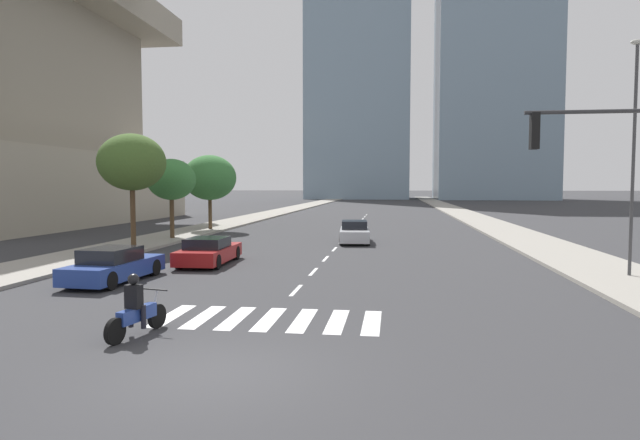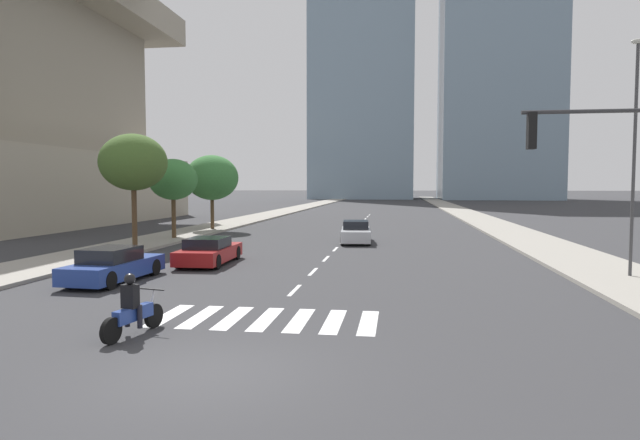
{
  "view_description": "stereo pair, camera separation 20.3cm",
  "coord_description": "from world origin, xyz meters",
  "px_view_note": "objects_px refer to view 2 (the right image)",
  "views": [
    {
      "loc": [
        3.22,
        -9.64,
        3.52
      ],
      "look_at": [
        0.0,
        14.18,
        2.0
      ],
      "focal_mm": 30.47,
      "sensor_mm": 36.0,
      "label": 1
    },
    {
      "loc": [
        3.42,
        -9.61,
        3.52
      ],
      "look_at": [
        0.0,
        14.18,
        2.0
      ],
      "focal_mm": 30.47,
      "sensor_mm": 36.0,
      "label": 2
    }
  ],
  "objects_px": {
    "sedan_silver_0": "(356,233)",
    "street_tree_third": "(212,178)",
    "motorcycle_lead": "(133,311)",
    "traffic_signal_near": "(639,166)",
    "street_lamp_east": "(635,142)",
    "street_tree_second": "(173,180)",
    "sedan_red_1": "(209,251)",
    "sedan_blue_2": "(113,266)",
    "street_tree_nearest": "(133,162)"
  },
  "relations": [
    {
      "from": "sedan_red_1",
      "to": "street_tree_second",
      "type": "relative_size",
      "value": 0.91
    },
    {
      "from": "street_tree_third",
      "to": "motorcycle_lead",
      "type": "bearing_deg",
      "value": -74.09
    },
    {
      "from": "sedan_blue_2",
      "to": "traffic_signal_near",
      "type": "xyz_separation_m",
      "value": [
        16.07,
        -4.4,
        3.4
      ]
    },
    {
      "from": "motorcycle_lead",
      "to": "traffic_signal_near",
      "type": "xyz_separation_m",
      "value": [
        11.87,
        2.28,
        3.41
      ]
    },
    {
      "from": "sedan_blue_2",
      "to": "traffic_signal_near",
      "type": "bearing_deg",
      "value": -102.07
    },
    {
      "from": "street_tree_second",
      "to": "street_tree_third",
      "type": "relative_size",
      "value": 0.89
    },
    {
      "from": "street_lamp_east",
      "to": "street_tree_third",
      "type": "relative_size",
      "value": 1.52
    },
    {
      "from": "motorcycle_lead",
      "to": "street_lamp_east",
      "type": "relative_size",
      "value": 0.24
    },
    {
      "from": "motorcycle_lead",
      "to": "street_tree_nearest",
      "type": "bearing_deg",
      "value": 38.69
    },
    {
      "from": "sedan_blue_2",
      "to": "street_tree_nearest",
      "type": "distance_m",
      "value": 11.25
    },
    {
      "from": "street_tree_third",
      "to": "sedan_blue_2",
      "type": "bearing_deg",
      "value": -79.67
    },
    {
      "from": "street_tree_second",
      "to": "street_tree_third",
      "type": "bearing_deg",
      "value": 90.0
    },
    {
      "from": "sedan_red_1",
      "to": "street_tree_second",
      "type": "distance_m",
      "value": 12.18
    },
    {
      "from": "sedan_red_1",
      "to": "street_lamp_east",
      "type": "height_order",
      "value": "street_lamp_east"
    },
    {
      "from": "motorcycle_lead",
      "to": "street_tree_nearest",
      "type": "relative_size",
      "value": 0.34
    },
    {
      "from": "motorcycle_lead",
      "to": "street_tree_third",
      "type": "relative_size",
      "value": 0.36
    },
    {
      "from": "sedan_silver_0",
      "to": "street_tree_nearest",
      "type": "xyz_separation_m",
      "value": [
        -11.81,
        -5.44,
        4.17
      ]
    },
    {
      "from": "sedan_red_1",
      "to": "sedan_blue_2",
      "type": "xyz_separation_m",
      "value": [
        -1.92,
        -4.83,
        0.02
      ]
    },
    {
      "from": "street_lamp_east",
      "to": "street_tree_third",
      "type": "xyz_separation_m",
      "value": [
        -23.03,
        19.14,
        -0.99
      ]
    },
    {
      "from": "street_lamp_east",
      "to": "motorcycle_lead",
      "type": "bearing_deg",
      "value": -146.35
    },
    {
      "from": "sedan_red_1",
      "to": "sedan_blue_2",
      "type": "distance_m",
      "value": 5.2
    },
    {
      "from": "motorcycle_lead",
      "to": "sedan_blue_2",
      "type": "height_order",
      "value": "motorcycle_lead"
    },
    {
      "from": "sedan_blue_2",
      "to": "street_tree_second",
      "type": "xyz_separation_m",
      "value": [
        -4.06,
        14.9,
        3.32
      ]
    },
    {
      "from": "traffic_signal_near",
      "to": "motorcycle_lead",
      "type": "bearing_deg",
      "value": 10.89
    },
    {
      "from": "street_tree_nearest",
      "to": "sedan_blue_2",
      "type": "bearing_deg",
      "value": -67.09
    },
    {
      "from": "street_tree_nearest",
      "to": "street_lamp_east",
      "type": "bearing_deg",
      "value": -15.68
    },
    {
      "from": "motorcycle_lead",
      "to": "traffic_signal_near",
      "type": "distance_m",
      "value": 12.56
    },
    {
      "from": "sedan_silver_0",
      "to": "street_lamp_east",
      "type": "relative_size",
      "value": 0.55
    },
    {
      "from": "sedan_silver_0",
      "to": "sedan_blue_2",
      "type": "xyz_separation_m",
      "value": [
        -7.75,
        -15.05,
        -0.03
      ]
    },
    {
      "from": "motorcycle_lead",
      "to": "street_tree_nearest",
      "type": "xyz_separation_m",
      "value": [
        -8.26,
        16.3,
        4.21
      ]
    },
    {
      "from": "sedan_silver_0",
      "to": "sedan_blue_2",
      "type": "bearing_deg",
      "value": -31.7
    },
    {
      "from": "sedan_blue_2",
      "to": "street_tree_nearest",
      "type": "xyz_separation_m",
      "value": [
        -4.06,
        9.61,
        4.2
      ]
    },
    {
      "from": "sedan_red_1",
      "to": "traffic_signal_near",
      "type": "xyz_separation_m",
      "value": [
        14.15,
        -9.24,
        3.42
      ]
    },
    {
      "from": "sedan_red_1",
      "to": "street_tree_nearest",
      "type": "distance_m",
      "value": 8.74
    },
    {
      "from": "street_lamp_east",
      "to": "street_tree_second",
      "type": "bearing_deg",
      "value": 152.96
    },
    {
      "from": "sedan_silver_0",
      "to": "street_tree_third",
      "type": "height_order",
      "value": "street_tree_third"
    },
    {
      "from": "street_lamp_east",
      "to": "street_tree_second",
      "type": "xyz_separation_m",
      "value": [
        -23.03,
        11.76,
        -1.22
      ]
    },
    {
      "from": "street_tree_second",
      "to": "motorcycle_lead",
      "type": "bearing_deg",
      "value": -69.06
    },
    {
      "from": "traffic_signal_near",
      "to": "street_tree_third",
      "type": "distance_m",
      "value": 33.43
    },
    {
      "from": "sedan_silver_0",
      "to": "street_tree_third",
      "type": "distance_m",
      "value": 14.29
    },
    {
      "from": "street_lamp_east",
      "to": "sedan_blue_2",
      "type": "bearing_deg",
      "value": -170.59
    },
    {
      "from": "street_lamp_east",
      "to": "street_tree_second",
      "type": "distance_m",
      "value": 25.89
    },
    {
      "from": "motorcycle_lead",
      "to": "street_lamp_east",
      "type": "height_order",
      "value": "street_lamp_east"
    },
    {
      "from": "sedan_red_1",
      "to": "street_tree_third",
      "type": "distance_m",
      "value": 18.79
    },
    {
      "from": "sedan_red_1",
      "to": "street_lamp_east",
      "type": "distance_m",
      "value": 17.73
    },
    {
      "from": "motorcycle_lead",
      "to": "sedan_red_1",
      "type": "bearing_deg",
      "value": 22.99
    },
    {
      "from": "street_tree_third",
      "to": "sedan_silver_0",
      "type": "bearing_deg",
      "value": -31.5
    },
    {
      "from": "sedan_silver_0",
      "to": "street_tree_nearest",
      "type": "relative_size",
      "value": 0.78
    },
    {
      "from": "motorcycle_lead",
      "to": "sedan_red_1",
      "type": "xyz_separation_m",
      "value": [
        -2.28,
        11.52,
        -0.02
      ]
    },
    {
      "from": "street_tree_second",
      "to": "traffic_signal_near",
      "type": "bearing_deg",
      "value": -43.8
    }
  ]
}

